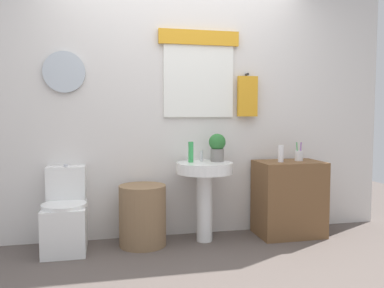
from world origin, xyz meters
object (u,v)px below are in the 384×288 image
potted_plant (217,146)px  toilet (65,218)px  pedestal_sink (205,181)px  soap_bottle (191,152)px  laundry_hamper (143,215)px  wooden_cabinet (289,198)px  lotion_bottle (281,154)px  toothbrush_cup (299,156)px

potted_plant → toilet: bearing=-178.9°
pedestal_sink → soap_bottle: (-0.12, 0.05, 0.27)m
toilet → laundry_hamper: 0.68m
pedestal_sink → soap_bottle: bearing=157.4°
wooden_cabinet → lotion_bottle: size_ratio=4.56×
soap_bottle → lotion_bottle: size_ratio=1.20×
laundry_hamper → toothbrush_cup: 1.64m
toilet → pedestal_sink: pedestal_sink is taller
pedestal_sink → toothbrush_cup: (0.97, 0.02, 0.22)m
soap_bottle → potted_plant: size_ratio=0.73×
pedestal_sink → wooden_cabinet: size_ratio=1.01×
toilet → laundry_hamper: size_ratio=1.34×
wooden_cabinet → lotion_bottle: lotion_bottle is taller
toilet → wooden_cabinet: bearing=-0.9°
wooden_cabinet → potted_plant: bearing=175.2°
laundry_hamper → potted_plant: 0.95m
toilet → laundry_hamper: (0.68, -0.03, -0.01)m
laundry_hamper → pedestal_sink: bearing=-0.0°
toilet → soap_bottle: 1.27m
soap_bottle → lotion_bottle: 0.87m
toilet → pedestal_sink: (1.26, -0.03, 0.28)m
pedestal_sink → potted_plant: (0.14, 0.06, 0.32)m
pedestal_sink → wooden_cabinet: pedestal_sink is taller
pedestal_sink → lotion_bottle: bearing=-3.1°
potted_plant → toothbrush_cup: 0.84m
lotion_bottle → wooden_cabinet: bearing=19.8°
potted_plant → toothbrush_cup: size_ratio=1.44×
laundry_hamper → toothbrush_cup: (1.55, 0.02, 0.51)m
soap_bottle → toothbrush_cup: 1.09m
toilet → lotion_bottle: bearing=-2.1°
soap_bottle → lotion_bottle: (0.87, -0.09, -0.03)m
wooden_cabinet → lotion_bottle: 0.46m
laundry_hamper → wooden_cabinet: (1.44, 0.00, 0.09)m
pedestal_sink → wooden_cabinet: (0.86, 0.00, -0.20)m
toilet → pedestal_sink: size_ratio=1.00×
pedestal_sink → lotion_bottle: 0.79m
toilet → wooden_cabinet: (2.12, -0.03, 0.08)m
wooden_cabinet → lotion_bottle: (-0.11, -0.04, 0.45)m
laundry_hamper → pedestal_sink: pedestal_sink is taller
wooden_cabinet → potted_plant: potted_plant is taller
wooden_cabinet → toothbrush_cup: 0.44m
pedestal_sink → soap_bottle: size_ratio=3.87×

